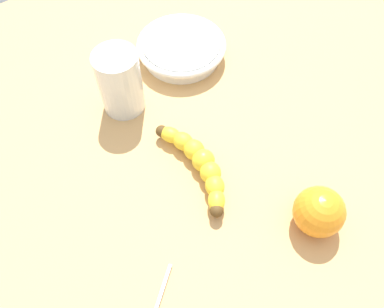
{
  "coord_description": "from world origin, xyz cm",
  "views": [
    {
      "loc": [
        23.46,
        28.74,
        61.72
      ],
      "look_at": [
        3.35,
        -0.16,
        5.0
      ],
      "focal_mm": 36.83,
      "sensor_mm": 36.0,
      "label": 1
    }
  ],
  "objects_px": {
    "smoothie_glass": "(120,84)",
    "orange_fruit": "(319,212)",
    "banana": "(199,163)",
    "ceramic_bowl": "(181,48)"
  },
  "relations": [
    {
      "from": "smoothie_glass",
      "to": "orange_fruit",
      "type": "xyz_separation_m",
      "value": [
        -0.13,
        0.38,
        -0.02
      ]
    },
    {
      "from": "orange_fruit",
      "to": "banana",
      "type": "bearing_deg",
      "value": -63.23
    },
    {
      "from": "banana",
      "to": "smoothie_glass",
      "type": "distance_m",
      "value": 0.2
    },
    {
      "from": "smoothie_glass",
      "to": "ceramic_bowl",
      "type": "relative_size",
      "value": 0.69
    },
    {
      "from": "smoothie_glass",
      "to": "ceramic_bowl",
      "type": "bearing_deg",
      "value": -164.78
    },
    {
      "from": "smoothie_glass",
      "to": "orange_fruit",
      "type": "relative_size",
      "value": 1.59
    },
    {
      "from": "banana",
      "to": "ceramic_bowl",
      "type": "relative_size",
      "value": 1.1
    },
    {
      "from": "ceramic_bowl",
      "to": "orange_fruit",
      "type": "bearing_deg",
      "value": 85.36
    },
    {
      "from": "banana",
      "to": "ceramic_bowl",
      "type": "bearing_deg",
      "value": -24.24
    },
    {
      "from": "banana",
      "to": "orange_fruit",
      "type": "distance_m",
      "value": 0.21
    }
  ]
}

